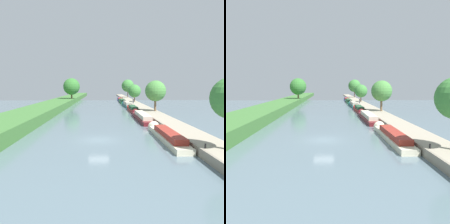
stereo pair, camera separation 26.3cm
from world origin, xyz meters
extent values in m
plane|color=slate|center=(0.00, 0.00, 0.00)|extent=(160.00, 160.00, 0.00)
cube|color=#9E937F|center=(11.64, 0.00, 0.42)|extent=(3.64, 260.00, 0.85)
cube|color=gray|center=(9.70, 0.00, 0.45)|extent=(0.25, 260.00, 0.90)
cube|color=beige|center=(8.46, -0.48, 0.32)|extent=(1.84, 13.63, 0.64)
cube|color=maroon|center=(8.46, -1.16, 0.96)|extent=(1.51, 9.54, 0.64)
cone|color=beige|center=(8.46, 6.89, 0.32)|extent=(1.75, 1.11, 1.75)
cube|color=maroon|center=(8.22, 17.18, 0.34)|extent=(1.99, 15.83, 0.67)
cube|color=beige|center=(8.22, 16.39, 1.05)|extent=(1.63, 11.08, 0.75)
cone|color=maroon|center=(8.22, 25.69, 0.34)|extent=(1.89, 1.19, 1.89)
cube|color=maroon|center=(8.43, 33.19, 0.34)|extent=(1.83, 12.26, 0.67)
cube|color=#234C2D|center=(8.43, 32.58, 1.05)|extent=(1.50, 8.58, 0.76)
cone|color=maroon|center=(8.43, 39.87, 0.34)|extent=(1.74, 1.10, 1.74)
cube|color=#195B60|center=(8.40, 48.18, 0.32)|extent=(1.91, 15.51, 0.65)
cube|color=#B2A893|center=(8.40, 47.41, 1.09)|extent=(1.56, 10.86, 0.88)
cone|color=#195B60|center=(8.40, 56.51, 0.32)|extent=(1.81, 1.14, 1.81)
cube|color=#1E6033|center=(8.30, 64.79, 0.32)|extent=(2.00, 13.69, 0.64)
cube|color=#234C2D|center=(8.30, 64.10, 0.96)|extent=(1.64, 9.58, 0.64)
cone|color=#1E6033|center=(8.30, 72.23, 0.32)|extent=(1.90, 1.20, 1.90)
cube|color=#283D93|center=(8.34, 78.73, 0.28)|extent=(1.92, 11.83, 0.55)
cube|color=maroon|center=(8.34, 78.13, 0.86)|extent=(1.57, 8.28, 0.62)
cone|color=#283D93|center=(8.34, 85.22, 0.28)|extent=(1.82, 1.15, 1.82)
cylinder|color=brown|center=(12.62, 25.36, 2.50)|extent=(0.50, 0.50, 3.32)
sphere|color=#47843D|center=(12.62, 25.36, 5.47)|extent=(4.76, 4.76, 4.76)
cylinder|color=brown|center=(12.00, 57.00, 2.15)|extent=(0.37, 0.37, 2.61)
sphere|color=#3D7F38|center=(12.00, 57.00, 4.73)|extent=(4.64, 4.64, 4.64)
cylinder|color=brown|center=(12.95, 89.13, 2.85)|extent=(0.38, 0.38, 4.00)
sphere|color=#3D7F38|center=(12.95, 89.13, 6.53)|extent=(6.12, 6.12, 6.12)
cylinder|color=brown|center=(-10.88, 59.74, 3.26)|extent=(0.56, 0.56, 2.79)
sphere|color=#33702D|center=(-10.88, 59.74, 6.32)|extent=(6.06, 6.06, 6.06)
cylinder|color=#282D42|center=(10.62, 49.54, 1.26)|extent=(0.26, 0.26, 0.82)
cylinder|color=#333338|center=(10.62, 49.54, 1.98)|extent=(0.34, 0.34, 0.62)
sphere|color=tan|center=(10.62, 49.54, 2.40)|extent=(0.22, 0.22, 0.22)
cylinder|color=black|center=(10.12, -7.56, 1.07)|extent=(0.16, 0.16, 0.45)
cylinder|color=black|center=(10.12, 85.31, 1.07)|extent=(0.16, 0.16, 0.45)
camera|label=1|loc=(0.53, -29.10, 6.72)|focal=38.41mm
camera|label=2|loc=(0.79, -29.11, 6.72)|focal=38.41mm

